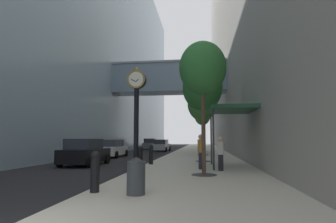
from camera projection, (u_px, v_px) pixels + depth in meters
The scene contains 20 objects.
ground_plane at pixel (172, 154), 30.78m from camera, with size 110.00×110.00×0.00m, color black.
sidewalk_right at pixel (200, 152), 33.35m from camera, with size 6.36×80.00×0.14m, color beige.
building_block_left at pixel (91, 32), 36.80m from camera, with size 22.69×80.00×32.76m.
building_block_right at pixel (259, 10), 34.20m from camera, with size 9.00×80.00×36.08m.
street_clock at pixel (136, 115), 11.99m from camera, with size 0.84×0.55×4.79m.
bollard_nearest at pixel (95, 170), 7.91m from camera, with size 0.28×0.28×1.20m.
bollard_third at pixel (140, 157), 13.67m from camera, with size 0.28×0.28×1.20m.
bollard_fourth at pixel (151, 154), 16.55m from camera, with size 0.28×0.28×1.20m.
street_tree_near at pixel (203, 69), 12.08m from camera, with size 2.11×2.11×5.94m.
street_tree_mid_near at pixel (202, 88), 19.12m from camera, with size 2.83×2.83×6.80m.
street_tree_mid_far at pixel (202, 104), 26.08m from camera, with size 2.86×2.86×6.54m.
street_tree_far at pixel (202, 117), 33.01m from camera, with size 1.88×1.88×5.37m.
trash_bin at pixel (136, 175), 7.57m from camera, with size 0.53×0.53×1.05m.
pedestrian_walking at pixel (221, 153), 13.23m from camera, with size 0.48×0.48×1.66m.
pedestrian_by_clock at pixel (201, 150), 13.92m from camera, with size 0.47×0.47×1.79m.
storefront_awning at pixel (231, 110), 15.08m from camera, with size 2.40×3.60×3.30m.
car_black_near at pixel (85, 152), 17.24m from camera, with size 2.18×4.06×1.69m.
car_grey_mid at pixel (151, 144), 41.45m from camera, with size 2.13×4.17×1.73m.
car_silver_far at pixel (162, 146), 36.44m from camera, with size 2.08×4.40×1.59m.
car_white_trailing at pixel (112, 149), 24.73m from camera, with size 1.97×4.57×1.61m.
Camera 1 is at (3.49, -3.92, 1.70)m, focal length 28.74 mm.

